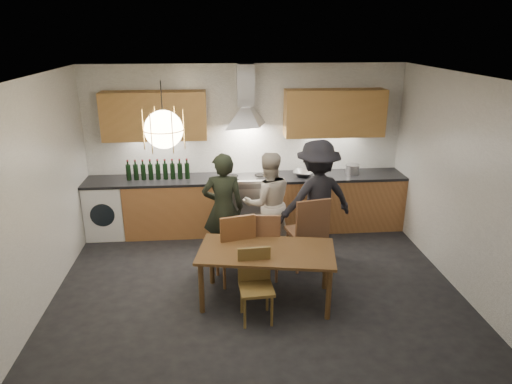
{
  "coord_description": "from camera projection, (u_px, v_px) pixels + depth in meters",
  "views": [
    {
      "loc": [
        -0.45,
        -4.84,
        3.08
      ],
      "look_at": [
        0.01,
        0.4,
        1.2
      ],
      "focal_mm": 32.0,
      "sensor_mm": 36.0,
      "label": 1
    }
  ],
  "objects": [
    {
      "name": "ground",
      "position": [
        258.0,
        294.0,
        5.62
      ],
      "size": [
        5.0,
        5.0,
        0.0
      ],
      "primitive_type": "plane",
      "color": "black",
      "rests_on": "ground"
    },
    {
      "name": "room_shell",
      "position": [
        258.0,
        161.0,
        5.04
      ],
      "size": [
        5.02,
        4.52,
        2.61
      ],
      "color": "white",
      "rests_on": "ground"
    },
    {
      "name": "counter_run",
      "position": [
        249.0,
        204.0,
        7.3
      ],
      "size": [
        5.0,
        0.62,
        0.9
      ],
      "color": "#C0814A",
      "rests_on": "ground"
    },
    {
      "name": "range_stove",
      "position": [
        247.0,
        204.0,
        7.29
      ],
      "size": [
        0.9,
        0.6,
        0.92
      ],
      "color": "silver",
      "rests_on": "ground"
    },
    {
      "name": "wall_fixtures",
      "position": [
        246.0,
        114.0,
        6.92
      ],
      "size": [
        4.3,
        0.54,
        1.1
      ],
      "color": "tan",
      "rests_on": "ground"
    },
    {
      "name": "pendant_lamp",
      "position": [
        164.0,
        130.0,
        4.73
      ],
      "size": [
        0.43,
        0.43,
        0.7
      ],
      "color": "black",
      "rests_on": "ground"
    },
    {
      "name": "dining_table",
      "position": [
        266.0,
        256.0,
        5.32
      ],
      "size": [
        1.68,
        1.05,
        0.66
      ],
      "rotation": [
        0.0,
        0.0,
        -0.18
      ],
      "color": "brown",
      "rests_on": "ground"
    },
    {
      "name": "chair_back_left",
      "position": [
        236.0,
        244.0,
        5.68
      ],
      "size": [
        0.53,
        0.53,
        0.97
      ],
      "rotation": [
        0.0,
        0.0,
        3.38
      ],
      "color": "brown",
      "rests_on": "ground"
    },
    {
      "name": "chair_back_mid",
      "position": [
        263.0,
        241.0,
        5.79
      ],
      "size": [
        0.47,
        0.47,
        0.94
      ],
      "rotation": [
        0.0,
        0.0,
        3.04
      ],
      "color": "brown",
      "rests_on": "ground"
    },
    {
      "name": "chair_back_right",
      "position": [
        309.0,
        228.0,
        6.05
      ],
      "size": [
        0.55,
        0.55,
        1.03
      ],
      "rotation": [
        0.0,
        0.0,
        3.35
      ],
      "color": "brown",
      "rests_on": "ground"
    },
    {
      "name": "chair_front",
      "position": [
        255.0,
        279.0,
        5.06
      ],
      "size": [
        0.39,
        0.39,
        0.81
      ],
      "rotation": [
        0.0,
        0.0,
        0.06
      ],
      "color": "brown",
      "rests_on": "ground"
    },
    {
      "name": "person_left",
      "position": [
        223.0,
        209.0,
        6.2
      ],
      "size": [
        0.58,
        0.38,
        1.56
      ],
      "primitive_type": "imported",
      "rotation": [
        0.0,
        0.0,
        3.16
      ],
      "color": "black",
      "rests_on": "ground"
    },
    {
      "name": "person_mid",
      "position": [
        268.0,
        203.0,
        6.49
      ],
      "size": [
        0.81,
        0.67,
        1.49
      ],
      "primitive_type": "imported",
      "rotation": [
        0.0,
        0.0,
        3.3
      ],
      "color": "beige",
      "rests_on": "ground"
    },
    {
      "name": "person_right",
      "position": [
        317.0,
        199.0,
        6.38
      ],
      "size": [
        1.21,
        0.88,
        1.68
      ],
      "primitive_type": "imported",
      "rotation": [
        0.0,
        0.0,
        3.4
      ],
      "color": "black",
      "rests_on": "ground"
    },
    {
      "name": "mixing_bowl",
      "position": [
        303.0,
        173.0,
        7.19
      ],
      "size": [
        0.42,
        0.42,
        0.08
      ],
      "primitive_type": "imported",
      "rotation": [
        0.0,
        0.0,
        -0.43
      ],
      "color": "#A9A9AC",
      "rests_on": "counter_run"
    },
    {
      "name": "stock_pot",
      "position": [
        352.0,
        170.0,
        7.26
      ],
      "size": [
        0.25,
        0.25,
        0.15
      ],
      "primitive_type": "cylinder",
      "rotation": [
        0.0,
        0.0,
        -0.18
      ],
      "color": "#ADADB0",
      "rests_on": "counter_run"
    },
    {
      "name": "wine_bottles",
      "position": [
        158.0,
        169.0,
        6.98
      ],
      "size": [
        0.96,
        0.07,
        0.31
      ],
      "color": "black",
      "rests_on": "counter_run"
    }
  ]
}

